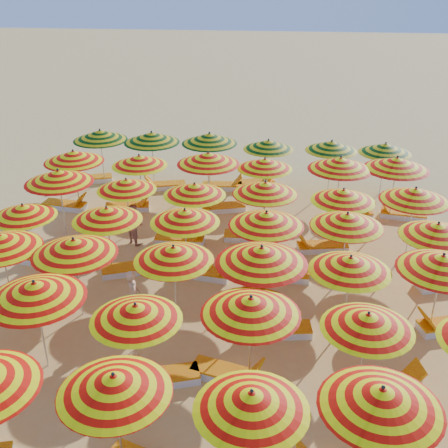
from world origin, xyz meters
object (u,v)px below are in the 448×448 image
Objects in this scene: umbrella_19 at (107,214)px; lounger_25 at (164,185)px; umbrella_36 at (100,135)px; lounger_15 at (445,282)px; umbrella_18 at (23,211)px; umbrella_37 at (152,137)px; lounger_8 at (26,306)px; umbrella_16 at (350,264)px; umbrella_14 at (174,254)px; umbrella_31 at (139,161)px; umbrella_24 at (59,177)px; umbrella_22 at (347,220)px; umbrella_41 at (385,148)px; umbrella_13 at (74,247)px; lounger_9 at (278,329)px; umbrella_40 at (332,146)px; lounger_23 at (402,214)px; lounger_22 at (351,213)px; umbrella_28 at (343,195)px; lounger_5 at (162,378)px; lounger_27 at (256,183)px; umbrella_29 at (415,195)px; umbrella_39 at (268,145)px; lounger_20 at (129,207)px; umbrella_32 at (208,158)px; lounger_17 at (250,236)px; lounger_24 at (91,179)px; umbrella_23 at (438,230)px; umbrella_26 at (195,190)px; umbrella_38 at (209,138)px; umbrella_21 at (266,219)px; umbrella_4 at (382,398)px; umbrella_8 at (136,312)px; umbrella_17 at (442,263)px; lounger_6 at (228,374)px; beachgoer_b at (134,224)px; lounger_12 at (130,268)px; lounger_19 at (66,205)px; umbrella_20 at (185,216)px; umbrella_9 at (251,306)px; lounger_18 at (321,246)px; umbrella_3 at (251,401)px; umbrella_2 at (114,384)px; beachgoer_a at (134,295)px; umbrella_15 at (262,255)px; lounger_16 at (181,239)px; umbrella_35 at (397,163)px; umbrella_27 at (265,188)px; umbrella_25 at (126,185)px; lounger_26 at (223,186)px; lounger_13 at (204,272)px; umbrella_12 at (0,242)px.

lounger_25 is (0.30, 7.00, -1.87)m from umbrella_19.
umbrella_36 is 1.46× the size of lounger_15.
umbrella_18 is 1.04× the size of umbrella_19.
lounger_8 is (-1.64, -9.65, -2.04)m from umbrella_37.
umbrella_16 is 12.03m from umbrella_37.
umbrella_31 is (-2.65, 7.17, -0.03)m from umbrella_14.
umbrella_24 is (0.35, 2.22, 0.30)m from umbrella_18.
umbrella_22 is 1.02× the size of umbrella_41.
lounger_9 is (5.50, -0.36, -2.01)m from umbrella_13.
lounger_23 is at bearing -42.10° from umbrella_40.
lounger_22 is (0.71, -2.54, -1.87)m from umbrella_40.
umbrella_28 is 1.14× the size of umbrella_40.
lounger_27 is at bearing -115.23° from lounger_5.
umbrella_41 is at bearing 37.88° from umbrella_19.
umbrella_29 reaches higher than umbrella_39.
umbrella_32 is at bearing -9.61° from lounger_20.
lounger_24 is at bearing 144.43° from lounger_17.
umbrella_24 reaches higher than lounger_5.
umbrella_26 is at bearing 162.02° from umbrella_23.
umbrella_38 reaches higher than umbrella_23.
umbrella_21 is at bearing 134.97° from umbrella_16.
umbrella_4 is 1.04× the size of umbrella_28.
umbrella_19 reaches higher than umbrella_8.
umbrella_17 reaches higher than lounger_6.
umbrella_37 is at bearing -46.23° from beachgoer_b.
lounger_12 and lounger_19 have the same top height.
umbrella_9 is at bearing -64.45° from umbrella_20.
umbrella_3 is at bearing 68.61° from lounger_18.
umbrella_2 is 1.72× the size of beachgoer_a.
umbrella_24 is 0.97× the size of umbrella_29.
umbrella_15 is 8.73m from umbrella_24.
umbrella_21 is at bearing -55.30° from umbrella_37.
umbrella_22 is 6.60m from umbrella_32.
lounger_8 is at bearing -156.27° from lounger_12.
lounger_16 is (-2.84, -5.35, -1.81)m from umbrella_39.
umbrella_35 reaches higher than umbrella_37.
umbrella_29 is at bearing 94.23° from umbrella_23.
umbrella_41 is at bearing 46.29° from umbrella_27.
lounger_16 is at bearing -160.16° from umbrella_35.
lounger_17 is at bearing -35.59° from umbrella_36.
umbrella_21 is at bearing -28.04° from umbrella_25.
umbrella_39 is 1.47× the size of lounger_26.
umbrella_40 is at bearing -32.04° from lounger_23.
lounger_13 is at bearing 126.66° from umbrella_15.
umbrella_35 reaches higher than lounger_15.
umbrella_12 is at bearing 59.70° from lounger_25.
umbrella_18 is at bearing -109.78° from umbrella_37.
lounger_22 is at bearing 41.67° from umbrella_13.
umbrella_28 is 8.68m from lounger_25.
lounger_23 is (7.60, 2.76, -1.84)m from umbrella_26.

